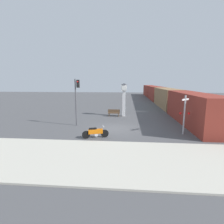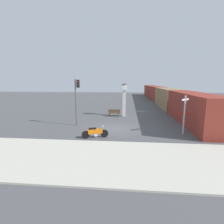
{
  "view_description": "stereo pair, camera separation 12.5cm",
  "coord_description": "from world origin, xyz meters",
  "px_view_note": "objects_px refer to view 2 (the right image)",
  "views": [
    {
      "loc": [
        1.15,
        -16.83,
        4.63
      ],
      "look_at": [
        -0.47,
        1.71,
        1.39
      ],
      "focal_mm": 28.0,
      "sensor_mm": 36.0,
      "label": 1
    },
    {
      "loc": [
        1.28,
        -16.82,
        4.63
      ],
      "look_at": [
        -0.47,
        1.71,
        1.39
      ],
      "focal_mm": 28.0,
      "sensor_mm": 36.0,
      "label": 2
    }
  ],
  "objects_px": {
    "freight_train": "(161,95)",
    "railroad_crossing_signal": "(184,113)",
    "motorcycle": "(95,132)",
    "traffic_light": "(77,94)",
    "bench": "(114,113)",
    "clock_tower": "(124,95)"
  },
  "relations": [
    {
      "from": "clock_tower",
      "to": "freight_train",
      "type": "height_order",
      "value": "clock_tower"
    },
    {
      "from": "motorcycle",
      "to": "railroad_crossing_signal",
      "type": "distance_m",
      "value": 7.93
    },
    {
      "from": "motorcycle",
      "to": "traffic_light",
      "type": "distance_m",
      "value": 5.6
    },
    {
      "from": "clock_tower",
      "to": "motorcycle",
      "type": "bearing_deg",
      "value": -102.66
    },
    {
      "from": "bench",
      "to": "freight_train",
      "type": "bearing_deg",
      "value": 60.96
    },
    {
      "from": "freight_train",
      "to": "motorcycle",
      "type": "bearing_deg",
      "value": -111.05
    },
    {
      "from": "motorcycle",
      "to": "railroad_crossing_signal",
      "type": "height_order",
      "value": "railroad_crossing_signal"
    },
    {
      "from": "clock_tower",
      "to": "traffic_light",
      "type": "height_order",
      "value": "traffic_light"
    },
    {
      "from": "bench",
      "to": "traffic_light",
      "type": "bearing_deg",
      "value": -122.88
    },
    {
      "from": "freight_train",
      "to": "railroad_crossing_signal",
      "type": "relative_size",
      "value": 15.04
    },
    {
      "from": "bench",
      "to": "railroad_crossing_signal",
      "type": "bearing_deg",
      "value": -48.39
    },
    {
      "from": "bench",
      "to": "clock_tower",
      "type": "bearing_deg",
      "value": 7.87
    },
    {
      "from": "freight_train",
      "to": "railroad_crossing_signal",
      "type": "distance_m",
      "value": 24.14
    },
    {
      "from": "motorcycle",
      "to": "traffic_light",
      "type": "xyz_separation_m",
      "value": [
        -2.65,
        4.01,
        2.88
      ]
    },
    {
      "from": "clock_tower",
      "to": "freight_train",
      "type": "distance_m",
      "value": 18.0
    },
    {
      "from": "motorcycle",
      "to": "freight_train",
      "type": "xyz_separation_m",
      "value": [
        9.91,
        25.75,
        1.23
      ]
    },
    {
      "from": "clock_tower",
      "to": "railroad_crossing_signal",
      "type": "distance_m",
      "value": 9.61
    },
    {
      "from": "clock_tower",
      "to": "traffic_light",
      "type": "distance_m",
      "value": 7.35
    },
    {
      "from": "motorcycle",
      "to": "freight_train",
      "type": "height_order",
      "value": "freight_train"
    },
    {
      "from": "motorcycle",
      "to": "traffic_light",
      "type": "relative_size",
      "value": 0.43
    },
    {
      "from": "freight_train",
      "to": "traffic_light",
      "type": "bearing_deg",
      "value": -120.01
    },
    {
      "from": "railroad_crossing_signal",
      "to": "freight_train",
      "type": "bearing_deg",
      "value": 84.54
    }
  ]
}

